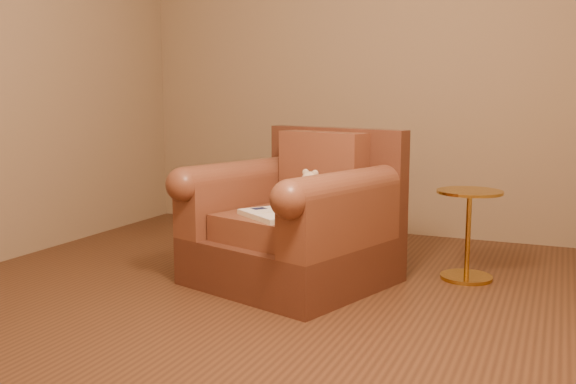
% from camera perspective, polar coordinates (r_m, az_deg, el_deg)
% --- Properties ---
extents(floor, '(4.00, 4.00, 0.00)m').
position_cam_1_polar(floor, '(3.44, -1.52, -9.86)').
color(floor, '#53311C').
rests_on(floor, ground).
extents(armchair, '(1.23, 1.20, 0.89)m').
position_cam_1_polar(armchair, '(3.76, 0.74, -2.84)').
color(armchair, '#512A1B').
rests_on(armchair, floor).
extents(teddy_bear, '(0.17, 0.20, 0.24)m').
position_cam_1_polar(teddy_bear, '(3.78, 1.76, -0.15)').
color(teddy_bear, beige).
rests_on(teddy_bear, armchair).
extents(guidebook, '(0.44, 0.40, 0.03)m').
position_cam_1_polar(guidebook, '(3.52, -1.52, -2.04)').
color(guidebook, beige).
rests_on(guidebook, armchair).
extents(side_table, '(0.38, 0.38, 0.54)m').
position_cam_1_polar(side_table, '(3.95, 15.72, -3.42)').
color(side_table, '#BC8F33').
rests_on(side_table, floor).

